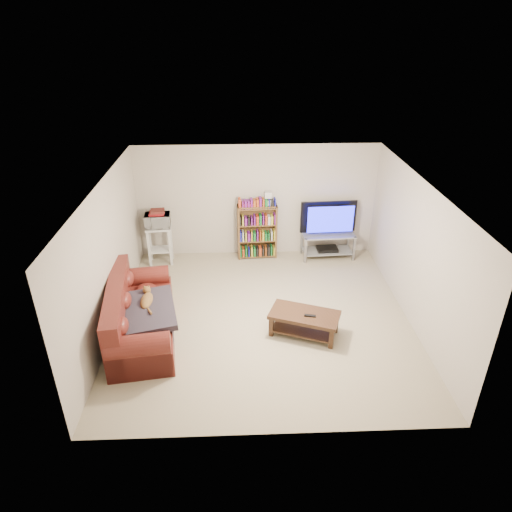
{
  "coord_description": "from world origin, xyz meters",
  "views": [
    {
      "loc": [
        -0.39,
        -6.5,
        4.62
      ],
      "look_at": [
        -0.1,
        0.4,
        1.0
      ],
      "focal_mm": 32.0,
      "sensor_mm": 36.0,
      "label": 1
    }
  ],
  "objects_px": {
    "coffee_table": "(304,320)",
    "sofa": "(137,318)",
    "tv_stand": "(328,241)",
    "bookshelf": "(257,231)"
  },
  "relations": [
    {
      "from": "sofa",
      "to": "tv_stand",
      "type": "relative_size",
      "value": 2.06
    },
    {
      "from": "tv_stand",
      "to": "bookshelf",
      "type": "relative_size",
      "value": 0.94
    },
    {
      "from": "tv_stand",
      "to": "bookshelf",
      "type": "bearing_deg",
      "value": 174.43
    },
    {
      "from": "sofa",
      "to": "coffee_table",
      "type": "height_order",
      "value": "sofa"
    },
    {
      "from": "coffee_table",
      "to": "bookshelf",
      "type": "bearing_deg",
      "value": 124.28
    },
    {
      "from": "coffee_table",
      "to": "bookshelf",
      "type": "xyz_separation_m",
      "value": [
        -0.65,
        2.76,
        0.34
      ]
    },
    {
      "from": "coffee_table",
      "to": "sofa",
      "type": "bearing_deg",
      "value": -160.48
    },
    {
      "from": "tv_stand",
      "to": "coffee_table",
      "type": "bearing_deg",
      "value": -110.76
    },
    {
      "from": "sofa",
      "to": "bookshelf",
      "type": "xyz_separation_m",
      "value": [
        2.06,
        2.69,
        0.29
      ]
    },
    {
      "from": "tv_stand",
      "to": "bookshelf",
      "type": "height_order",
      "value": "bookshelf"
    }
  ]
}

